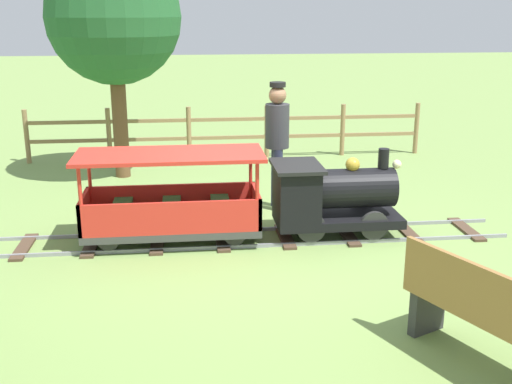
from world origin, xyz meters
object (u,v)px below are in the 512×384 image
conductor_person (277,135)px  park_bench (485,315)px  oak_tree_near (114,18)px  passenger_car (172,206)px  locomotive (330,196)px

conductor_person → park_bench: bearing=13.2°
conductor_person → oak_tree_near: size_ratio=0.48×
passenger_car → oak_tree_near: size_ratio=0.60×
passenger_car → park_bench: passenger_car is taller
locomotive → park_bench: size_ratio=1.07×
locomotive → passenger_car: bearing=-90.0°
park_bench → oak_tree_near: oak_tree_near is taller
park_bench → oak_tree_near: bearing=-152.1°
conductor_person → oak_tree_near: oak_tree_near is taller
passenger_car → conductor_person: (-1.11, 1.32, 0.53)m
locomotive → conductor_person: 1.28m
passenger_car → conductor_person: size_ratio=1.23×
passenger_car → locomotive: bearing=90.0°
conductor_person → locomotive: bearing=21.2°
conductor_person → park_bench: (3.88, 0.91, -0.54)m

